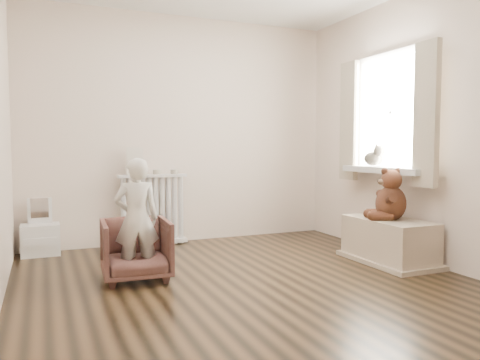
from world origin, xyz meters
name	(u,v)px	position (x,y,z in m)	size (l,w,h in m)	color
floor	(245,280)	(0.00, 0.00, 0.00)	(3.60, 3.60, 0.01)	black
back_wall	(183,130)	(0.00, 1.80, 1.30)	(3.60, 0.02, 2.60)	white
front_wall	(403,103)	(0.00, -1.80, 1.30)	(3.60, 0.02, 2.60)	white
right_wall	(417,126)	(1.80, 0.00, 1.30)	(0.02, 3.60, 2.60)	white
window	(392,113)	(1.76, 0.30, 1.45)	(0.03, 0.90, 1.10)	white
window_sill	(384,170)	(1.67, 0.30, 0.87)	(0.22, 1.10, 0.06)	silver
curtain_left	(426,115)	(1.65, -0.27, 1.39)	(0.06, 0.26, 1.30)	#C1B59A
curtain_right	(349,121)	(1.65, 0.87, 1.39)	(0.06, 0.26, 1.30)	#C1B59A
radiator	(153,211)	(-0.39, 1.68, 0.39)	(0.76, 0.14, 0.80)	silver
paper_doll	(135,161)	(-0.58, 1.68, 0.95)	(0.18, 0.02, 0.30)	beige
tin_a	(157,172)	(-0.34, 1.68, 0.82)	(0.09, 0.09, 0.05)	#A59E8C
tin_b	(174,172)	(-0.14, 1.68, 0.82)	(0.09, 0.09, 0.05)	#A59E8C
toy_vanity	(40,228)	(-1.55, 1.65, 0.28)	(0.37, 0.26, 0.58)	silver
armchair	(136,249)	(-0.82, 0.38, 0.25)	(0.54, 0.56, 0.51)	brown
child	(137,219)	(-0.82, 0.33, 0.52)	(0.36, 0.24, 0.99)	silver
toy_bench	(389,241)	(1.52, 0.03, 0.20)	(0.47, 0.88, 0.42)	#C0B094
teddy_bear	(391,193)	(1.51, 0.01, 0.67)	(0.39, 0.30, 0.48)	#371B10
plush_cat	(373,157)	(1.66, 0.46, 1.00)	(0.16, 0.26, 0.22)	#6A6458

